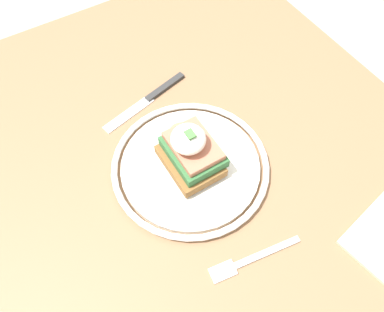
{
  "coord_description": "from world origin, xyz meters",
  "views": [
    {
      "loc": [
        -0.28,
        0.15,
        1.27
      ],
      "look_at": [
        -0.02,
        -0.0,
        0.78
      ],
      "focal_mm": 35.0,
      "sensor_mm": 36.0,
      "label": 1
    }
  ],
  "objects_px": {
    "sandwich": "(191,150)",
    "knife": "(152,97)",
    "fork": "(251,259)",
    "plate": "(192,165)"
  },
  "relations": [
    {
      "from": "plate",
      "to": "sandwich",
      "type": "xyz_separation_m",
      "value": [
        0.0,
        -0.0,
        0.04
      ]
    },
    {
      "from": "sandwich",
      "to": "knife",
      "type": "relative_size",
      "value": 0.7
    },
    {
      "from": "plate",
      "to": "knife",
      "type": "bearing_deg",
      "value": -4.85
    },
    {
      "from": "sandwich",
      "to": "fork",
      "type": "height_order",
      "value": "sandwich"
    },
    {
      "from": "sandwich",
      "to": "knife",
      "type": "xyz_separation_m",
      "value": [
        0.16,
        -0.01,
        -0.04
      ]
    },
    {
      "from": "plate",
      "to": "fork",
      "type": "bearing_deg",
      "value": 177.21
    },
    {
      "from": "fork",
      "to": "knife",
      "type": "xyz_separation_m",
      "value": [
        0.34,
        -0.02,
        0.0
      ]
    },
    {
      "from": "sandwich",
      "to": "knife",
      "type": "distance_m",
      "value": 0.17
    },
    {
      "from": "plate",
      "to": "fork",
      "type": "xyz_separation_m",
      "value": [
        -0.17,
        0.01,
        -0.01
      ]
    },
    {
      "from": "plate",
      "to": "knife",
      "type": "height_order",
      "value": "plate"
    }
  ]
}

